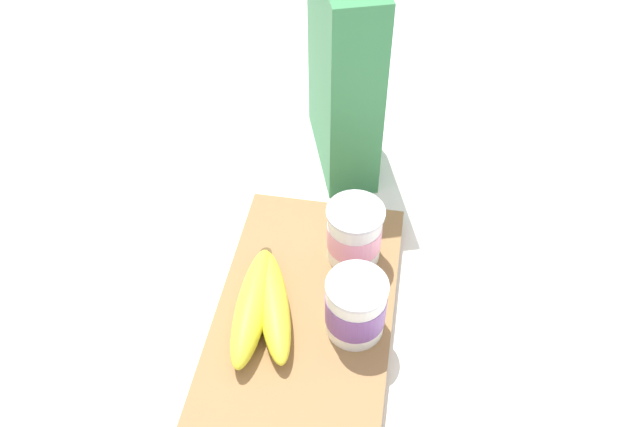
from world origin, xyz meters
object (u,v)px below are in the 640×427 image
object	(u,v)px
yogurt_cup_back	(356,307)
cutting_board	(305,312)
yogurt_cup_front	(354,234)
cereal_box	(343,71)
banana_bunch	(262,305)

from	to	relation	value
yogurt_cup_back	cutting_board	bearing A→B (deg)	-105.08
cutting_board	yogurt_cup_front	distance (m)	0.11
cutting_board	yogurt_cup_back	bearing A→B (deg)	74.92
cereal_box	yogurt_cup_front	xyz separation A→B (m)	(0.21, 0.05, -0.08)
cereal_box	banana_bunch	distance (m)	0.34
cutting_board	banana_bunch	size ratio (longest dim) A/B	2.03
cutting_board	banana_bunch	bearing A→B (deg)	-69.78
cutting_board	banana_bunch	distance (m)	0.06
cutting_board	cereal_box	xyz separation A→B (m)	(-0.30, -0.00, 0.13)
yogurt_cup_back	banana_bunch	bearing A→B (deg)	-89.48
yogurt_cup_front	yogurt_cup_back	size ratio (longest dim) A/B	1.02
cereal_box	banana_bunch	xyz separation A→B (m)	(0.32, -0.04, -0.10)
cereal_box	banana_bunch	bearing A→B (deg)	152.78
cereal_box	cutting_board	bearing A→B (deg)	161.16
yogurt_cup_back	yogurt_cup_front	bearing A→B (deg)	-171.78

